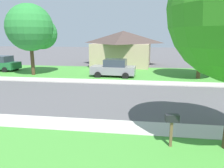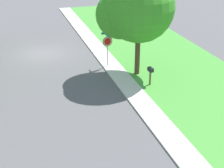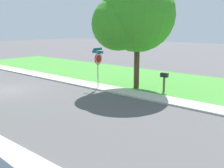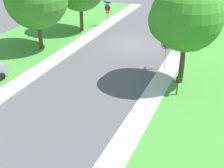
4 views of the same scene
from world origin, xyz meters
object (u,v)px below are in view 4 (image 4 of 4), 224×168
object	(u,v)px
stop_sign_far_corner	(166,46)
tree_sidewalk_mid	(183,17)
stop_sign_near_corner	(107,10)
mailbox	(178,82)

from	to	relation	value
stop_sign_far_corner	tree_sidewalk_mid	size ratio (longest dim) A/B	0.38
stop_sign_near_corner	stop_sign_far_corner	bearing A→B (deg)	133.76
tree_sidewalk_mid	mailbox	bearing A→B (deg)	101.19
tree_sidewalk_mid	mailbox	distance (m)	4.37
mailbox	stop_sign_near_corner	bearing A→B (deg)	-51.32
stop_sign_near_corner	tree_sidewalk_mid	distance (m)	15.17
stop_sign_near_corner	mailbox	size ratio (longest dim) A/B	2.11
tree_sidewalk_mid	mailbox	xyz separation A→B (m)	(-0.44, 2.21, -3.74)
stop_sign_far_corner	mailbox	xyz separation A→B (m)	(-1.79, 4.02, -0.88)
stop_sign_far_corner	mailbox	world-z (taller)	stop_sign_far_corner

